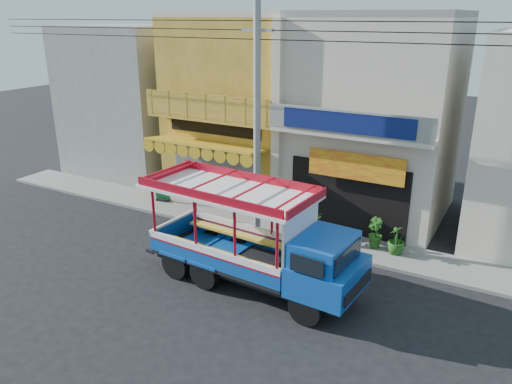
{
  "coord_description": "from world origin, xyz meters",
  "views": [
    {
      "loc": [
        7.63,
        -12.15,
        8.09
      ],
      "look_at": [
        -0.6,
        2.5,
        2.1
      ],
      "focal_mm": 35.0,
      "sensor_mm": 36.0,
      "label": 1
    }
  ],
  "objects_px": {
    "potted_plant_a": "(310,223)",
    "songthaew_truck": "(266,243)",
    "green_sign": "(163,191)",
    "potted_plant_b": "(375,233)",
    "utility_pole": "(261,106)",
    "potted_plant_c": "(397,239)"
  },
  "relations": [
    {
      "from": "green_sign",
      "to": "potted_plant_a",
      "type": "xyz_separation_m",
      "value": [
        7.31,
        -0.25,
        0.05
      ]
    },
    {
      "from": "utility_pole",
      "to": "potted_plant_c",
      "type": "height_order",
      "value": "utility_pole"
    },
    {
      "from": "songthaew_truck",
      "to": "potted_plant_c",
      "type": "xyz_separation_m",
      "value": [
        2.92,
        4.26,
        -0.93
      ]
    },
    {
      "from": "songthaew_truck",
      "to": "green_sign",
      "type": "bearing_deg",
      "value": 150.1
    },
    {
      "from": "green_sign",
      "to": "potted_plant_b",
      "type": "xyz_separation_m",
      "value": [
        9.76,
        -0.0,
        0.1
      ]
    },
    {
      "from": "potted_plant_b",
      "to": "potted_plant_c",
      "type": "bearing_deg",
      "value": -147.65
    },
    {
      "from": "green_sign",
      "to": "potted_plant_a",
      "type": "relative_size",
      "value": 1.07
    },
    {
      "from": "utility_pole",
      "to": "potted_plant_b",
      "type": "xyz_separation_m",
      "value": [
        4.17,
        0.97,
        -4.36
      ]
    },
    {
      "from": "utility_pole",
      "to": "songthaew_truck",
      "type": "height_order",
      "value": "utility_pole"
    },
    {
      "from": "utility_pole",
      "to": "potted_plant_a",
      "type": "bearing_deg",
      "value": 22.64
    },
    {
      "from": "green_sign",
      "to": "potted_plant_b",
      "type": "height_order",
      "value": "potted_plant_b"
    },
    {
      "from": "green_sign",
      "to": "potted_plant_c",
      "type": "bearing_deg",
      "value": -0.75
    },
    {
      "from": "songthaew_truck",
      "to": "potted_plant_a",
      "type": "height_order",
      "value": "songthaew_truck"
    },
    {
      "from": "potted_plant_a",
      "to": "potted_plant_b",
      "type": "height_order",
      "value": "potted_plant_b"
    },
    {
      "from": "songthaew_truck",
      "to": "potted_plant_a",
      "type": "xyz_separation_m",
      "value": [
        -0.34,
        4.15,
        -0.97
      ]
    },
    {
      "from": "potted_plant_a",
      "to": "potted_plant_c",
      "type": "height_order",
      "value": "potted_plant_c"
    },
    {
      "from": "songthaew_truck",
      "to": "potted_plant_c",
      "type": "distance_m",
      "value": 5.25
    },
    {
      "from": "potted_plant_c",
      "to": "green_sign",
      "type": "bearing_deg",
      "value": -77.87
    },
    {
      "from": "songthaew_truck",
      "to": "potted_plant_b",
      "type": "height_order",
      "value": "songthaew_truck"
    },
    {
      "from": "potted_plant_a",
      "to": "songthaew_truck",
      "type": "bearing_deg",
      "value": -128.84
    },
    {
      "from": "potted_plant_b",
      "to": "potted_plant_c",
      "type": "xyz_separation_m",
      "value": [
        0.82,
        -0.13,
        -0.01
      ]
    },
    {
      "from": "utility_pole",
      "to": "potted_plant_c",
      "type": "bearing_deg",
      "value": 9.51
    }
  ]
}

